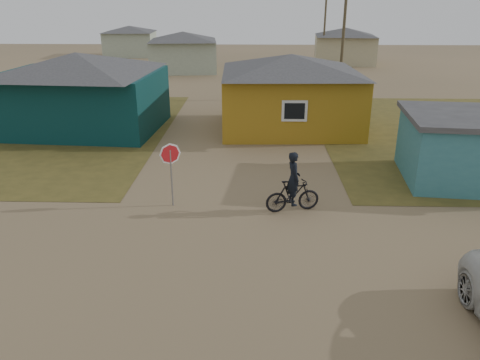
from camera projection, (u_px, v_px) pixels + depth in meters
name	position (u px, v px, depth m)	size (l,w,h in m)	color
ground	(230.00, 267.00, 12.33)	(120.00, 120.00, 0.00)	#846D4C
house_teal	(80.00, 91.00, 24.35)	(8.93, 7.08, 4.00)	#082E30
house_yellow	(290.00, 91.00, 24.53)	(7.72, 6.76, 3.90)	#A47919
house_pale_west	(183.00, 51.00, 43.41)	(7.04, 6.15, 3.60)	#A4B198
house_beige_east	(345.00, 45.00, 48.55)	(6.95, 6.05, 3.60)	tan
house_pale_north	(130.00, 40.00, 54.82)	(6.28, 5.81, 3.40)	#A4B198
utility_pole_near	(343.00, 36.00, 31.07)	(1.40, 0.20, 8.00)	brown
utility_pole_far	(325.00, 23.00, 45.92)	(1.40, 0.20, 8.00)	brown
stop_sign	(170.00, 160.00, 15.37)	(0.72, 0.11, 2.22)	gray
cyclist	(293.00, 190.00, 15.29)	(1.89, 0.92, 2.06)	black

